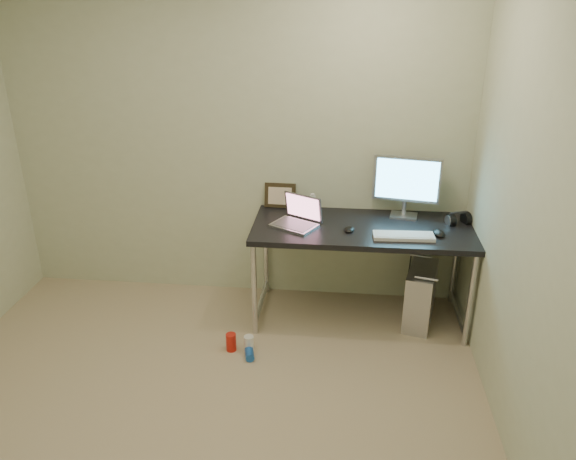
{
  "coord_description": "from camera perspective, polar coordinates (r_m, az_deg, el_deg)",
  "views": [
    {
      "loc": [
        0.81,
        -2.31,
        2.33
      ],
      "look_at": [
        0.46,
        1.06,
        0.85
      ],
      "focal_mm": 35.0,
      "sensor_mm": 36.0,
      "label": 1
    }
  ],
  "objects": [
    {
      "name": "floor",
      "position": [
        3.38,
        -10.37,
        -20.42
      ],
      "size": [
        3.5,
        3.5,
        0.0
      ],
      "primitive_type": "plane",
      "color": "tan",
      "rests_on": "ground"
    },
    {
      "name": "picture_frame",
      "position": [
        4.33,
        -0.82,
        3.53
      ],
      "size": [
        0.24,
        0.08,
        0.19
      ],
      "primitive_type": "cube",
      "rotation": [
        -0.21,
        0.0,
        -0.04
      ],
      "color": "black",
      "rests_on": "desk"
    },
    {
      "name": "webcam",
      "position": [
        4.27,
        2.51,
        3.25
      ],
      "size": [
        0.05,
        0.04,
        0.13
      ],
      "rotation": [
        0.0,
        0.0,
        0.11
      ],
      "color": "silver",
      "rests_on": "desk"
    },
    {
      "name": "mouse_left",
      "position": [
        3.95,
        6.25,
        0.17
      ],
      "size": [
        0.08,
        0.12,
        0.04
      ],
      "primitive_type": "ellipsoid",
      "rotation": [
        0.0,
        0.0,
        -0.13
      ],
      "color": "black",
      "rests_on": "desk"
    },
    {
      "name": "keyboard",
      "position": [
        3.9,
        11.67,
        -0.61
      ],
      "size": [
        0.42,
        0.15,
        0.02
      ],
      "primitive_type": "cube",
      "rotation": [
        0.0,
        0.0,
        0.04
      ],
      "color": "silver",
      "rests_on": "desk"
    },
    {
      "name": "wall_right",
      "position": [
        2.72,
        25.5,
        -2.24
      ],
      "size": [
        0.02,
        3.5,
        2.5
      ],
      "primitive_type": "cube",
      "color": "beige",
      "rests_on": "ground"
    },
    {
      "name": "laptop",
      "position": [
        4.02,
        0.98,
        1.21
      ],
      "size": [
        0.39,
        0.36,
        0.21
      ],
      "rotation": [
        0.0,
        0.0,
        -0.5
      ],
      "color": "#B3B4BA",
      "rests_on": "desk"
    },
    {
      "name": "can_red",
      "position": [
        3.98,
        -5.8,
        -11.27
      ],
      "size": [
        0.08,
        0.08,
        0.13
      ],
      "primitive_type": "cylinder",
      "rotation": [
        0.0,
        0.0,
        0.19
      ],
      "color": "red",
      "rests_on": "ground"
    },
    {
      "name": "can_blue",
      "position": [
        3.91,
        -3.93,
        -12.47
      ],
      "size": [
        0.08,
        0.12,
        0.06
      ],
      "primitive_type": "cylinder",
      "rotation": [
        1.57,
        0.0,
        0.24
      ],
      "color": "blue",
      "rests_on": "ground"
    },
    {
      "name": "cable_b",
      "position": [
        4.49,
        13.55,
        -2.85
      ],
      "size": [
        0.02,
        0.11,
        0.71
      ],
      "primitive_type": "cylinder",
      "rotation": [
        0.14,
        0.0,
        0.09
      ],
      "color": "black",
      "rests_on": "ground"
    },
    {
      "name": "desk",
      "position": [
        4.08,
        7.52,
        -0.65
      ],
      "size": [
        1.57,
        0.69,
        0.75
      ],
      "color": "black",
      "rests_on": "ground"
    },
    {
      "name": "wall_back",
      "position": [
        4.28,
        -5.3,
        8.89
      ],
      "size": [
        3.5,
        0.02,
        2.5
      ],
      "primitive_type": "cube",
      "color": "beige",
      "rests_on": "ground"
    },
    {
      "name": "mouse_right",
      "position": [
        4.0,
        15.11,
        -0.22
      ],
      "size": [
        0.09,
        0.13,
        0.04
      ],
      "primitive_type": "ellipsoid",
      "rotation": [
        0.0,
        0.0,
        0.1
      ],
      "color": "black",
      "rests_on": "desk"
    },
    {
      "name": "tower_computer",
      "position": [
        4.29,
        13.29,
        -6.5
      ],
      "size": [
        0.28,
        0.46,
        0.47
      ],
      "rotation": [
        0.0,
        0.0,
        -0.24
      ],
      "color": "silver",
      "rests_on": "ground"
    },
    {
      "name": "cable_a",
      "position": [
        4.49,
        12.41,
        -2.47
      ],
      "size": [
        0.01,
        0.16,
        0.69
      ],
      "primitive_type": "cylinder",
      "rotation": [
        0.21,
        0.0,
        0.0
      ],
      "color": "black",
      "rests_on": "ground"
    },
    {
      "name": "headphones",
      "position": [
        4.23,
        16.92,
        1.02
      ],
      "size": [
        0.2,
        0.11,
        0.11
      ],
      "rotation": [
        0.0,
        0.0,
        0.35
      ],
      "color": "black",
      "rests_on": "desk"
    },
    {
      "name": "can_white",
      "position": [
        3.96,
        -3.99,
        -11.47
      ],
      "size": [
        0.09,
        0.09,
        0.12
      ],
      "primitive_type": "cylinder",
      "rotation": [
        0.0,
        0.0,
        0.5
      ],
      "color": "white",
      "rests_on": "ground"
    },
    {
      "name": "monitor",
      "position": [
        4.18,
        11.95,
        4.79
      ],
      "size": [
        0.49,
        0.17,
        0.46
      ],
      "rotation": [
        0.0,
        0.0,
        -0.17
      ],
      "color": "#B3B4BA",
      "rests_on": "desk"
    }
  ]
}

